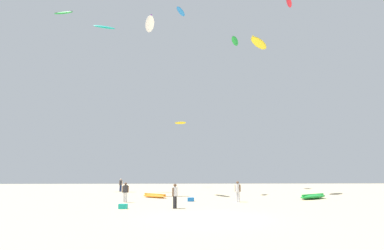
{
  "coord_description": "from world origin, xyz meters",
  "views": [
    {
      "loc": [
        -1.5,
        -15.14,
        2.15
      ],
      "look_at": [
        0.0,
        18.9,
        8.19
      ],
      "focal_mm": 26.66,
      "sensor_mm": 36.0,
      "label": 1
    }
  ],
  "objects": [
    {
      "name": "kite_aloft_3",
      "position": [
        -12.56,
        23.71,
        23.42
      ],
      "size": [
        3.18,
        1.62,
        0.77
      ],
      "color": "#19B29E"
    },
    {
      "name": "ground_plane",
      "position": [
        0.0,
        0.0,
        0.0
      ],
      "size": [
        120.0,
        120.0,
        0.0
      ],
      "primitive_type": "plane",
      "color": "#C6B28C"
    },
    {
      "name": "kite_grounded_mid",
      "position": [
        10.88,
        11.37,
        0.22
      ],
      "size": [
        3.79,
        3.14,
        0.5
      ],
      "color": "green",
      "rests_on": "ground"
    },
    {
      "name": "kite_aloft_4",
      "position": [
        -1.47,
        19.04,
        23.33
      ],
      "size": [
        1.51,
        2.46,
        0.29
      ],
      "color": "blue"
    },
    {
      "name": "kite_aloft_0",
      "position": [
        13.49,
        20.01,
        25.74
      ],
      "size": [
        1.89,
        2.78,
        0.61
      ],
      "color": "red"
    },
    {
      "name": "kite_grounded_near",
      "position": [
        -3.89,
        13.6,
        0.19
      ],
      "size": [
        3.0,
        2.98,
        0.42
      ],
      "color": "orange",
      "rests_on": "ground"
    },
    {
      "name": "person_midground",
      "position": [
        -5.86,
        8.75,
        0.92
      ],
      "size": [
        0.52,
        0.36,
        1.58
      ],
      "rotation": [
        0.0,
        0.0,
        1.66
      ],
      "color": "silver",
      "rests_on": "ground"
    },
    {
      "name": "person_foreground",
      "position": [
        -1.78,
        4.29,
        0.94
      ],
      "size": [
        0.37,
        0.44,
        1.61
      ],
      "rotation": [
        0.0,
        0.0,
        2.48
      ],
      "color": "#2D2D33",
      "rests_on": "ground"
    },
    {
      "name": "person_right",
      "position": [
        -9.44,
        24.72,
        1.0
      ],
      "size": [
        0.52,
        0.39,
        1.71
      ],
      "rotation": [
        0.0,
        0.0,
        1.1
      ],
      "color": "navy",
      "rests_on": "ground"
    },
    {
      "name": "kite_aloft_2",
      "position": [
        9.03,
        20.04,
        19.6
      ],
      "size": [
        3.7,
        4.19,
        0.62
      ],
      "color": "yellow"
    },
    {
      "name": "gear_bag",
      "position": [
        -0.52,
        9.4,
        0.16
      ],
      "size": [
        0.56,
        0.36,
        0.32
      ],
      "primitive_type": "cube",
      "color": "blue",
      "rests_on": "ground"
    },
    {
      "name": "kite_aloft_7",
      "position": [
        -5.31,
        17.52,
        20.58
      ],
      "size": [
        1.96,
        4.16,
        0.75
      ],
      "color": "white"
    },
    {
      "name": "cooler_box",
      "position": [
        -5.15,
        4.23,
        0.16
      ],
      "size": [
        0.56,
        0.36,
        0.32
      ],
      "primitive_type": "cube",
      "color": "#19B29E",
      "rests_on": "ground"
    },
    {
      "name": "kite_aloft_8",
      "position": [
        -1.37,
        39.51,
        12.24
      ],
      "size": [
        2.34,
        1.22,
        0.54
      ],
      "color": "yellow"
    },
    {
      "name": "kite_aloft_6",
      "position": [
        -19.37,
        25.47,
        26.61
      ],
      "size": [
        3.25,
        1.54,
        0.76
      ],
      "color": "green"
    },
    {
      "name": "kite_aloft_1",
      "position": [
        8.63,
        33.69,
        26.69
      ],
      "size": [
        2.55,
        3.89,
        0.97
      ],
      "color": "green"
    },
    {
      "name": "person_left",
      "position": [
        3.34,
        8.74,
        0.98
      ],
      "size": [
        0.42,
        0.43,
        1.68
      ],
      "rotation": [
        0.0,
        0.0,
        3.9
      ],
      "color": "silver",
      "rests_on": "ground"
    }
  ]
}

